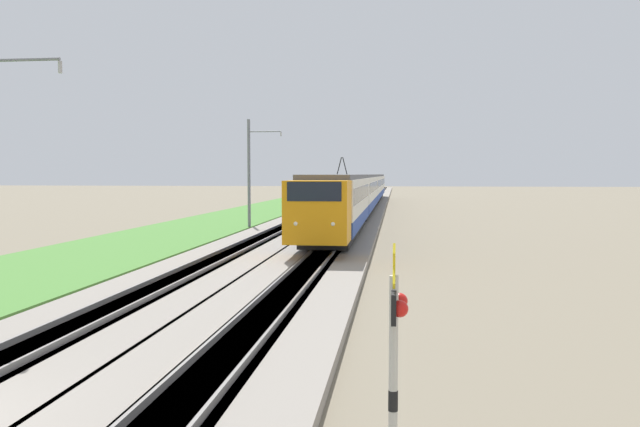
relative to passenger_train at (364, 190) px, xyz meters
name	(u,v)px	position (x,y,z in m)	size (l,w,h in m)	color
ballast_main	(314,215)	(-7.68, 4.28, -2.21)	(240.00, 4.40, 0.30)	gray
ballast_adjacent	(359,216)	(-7.68, 0.00, -2.21)	(240.00, 4.40, 0.30)	gray
track_main	(314,215)	(-7.68, 4.28, -2.20)	(240.00, 1.57, 0.45)	#4C4238
track_adjacent	(359,215)	(-7.68, 0.00, -2.20)	(240.00, 1.57, 0.45)	#4C4238
grass_verge	(241,216)	(-7.68, 11.22, -2.30)	(240.00, 8.07, 0.12)	#4C8438
passenger_train	(364,190)	(0.00, 0.00, 0.00)	(78.73, 2.87, 5.04)	orange
crossing_signal_far	(395,347)	(-57.88, -3.38, -0.46)	(0.70, 0.23, 3.13)	beige
catenary_mast_mid	(250,172)	(-20.51, 7.29, 1.77)	(0.22, 2.56, 7.98)	slate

